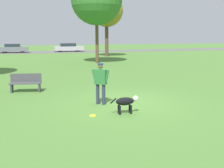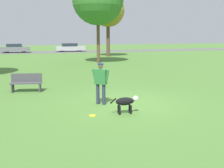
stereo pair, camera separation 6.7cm
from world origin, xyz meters
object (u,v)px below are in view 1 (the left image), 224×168
Objects in this scene: tree_far_right at (107,11)px; parked_car_grey at (13,48)px; parked_car_silver at (69,47)px; person at (101,80)px; park_bench at (26,82)px; dog at (126,102)px; frisbee at (93,116)px.

tree_far_right reaches higher than parked_car_grey.
parked_car_silver reaches higher than parked_car_grey.
tree_far_right is at bearing -41.34° from parked_car_grey.
person reaches higher than park_bench.
tree_far_right is 11.99m from parked_car_silver.
frisbee is at bearing 179.03° from dog.
person is 4.23m from park_bench.
parked_car_silver is (8.09, 0.20, -0.01)m from parked_car_grey.
frisbee is 0.05× the size of parked_car_silver.
tree_far_right reaches higher than dog.
parked_car_grey reaches higher than park_bench.
tree_far_right is 21.10m from park_bench.
person is 0.39× the size of parked_car_grey.
person is 32.26m from parked_car_grey.
person is 1.59m from dog.
dog reaches higher than frisbee.
person is 0.35× the size of parked_car_silver.
tree_far_right is (5.75, 22.98, 5.03)m from dog.
person is at bearing 65.39° from frisbee.
dog is 0.68× the size of park_bench.
parked_car_grey is at bearing 97.66° from frisbee.
tree_far_right is at bearing 111.42° from person.
parked_car_silver is at bearing 2.29° from parked_car_grey.
park_bench is (-2.15, 4.50, 0.44)m from frisbee.
person is 6.96× the size of frisbee.
parked_car_grey is (-4.46, 33.20, 0.64)m from frisbee.
person is 32.21m from parked_car_silver.
frisbee is 24.53m from tree_far_right.
park_bench reaches higher than dog.
tree_far_right is 16.05m from parked_car_grey.
frisbee is at bearing -76.97° from person.
park_bench is (-3.29, 4.57, 0.04)m from dog.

